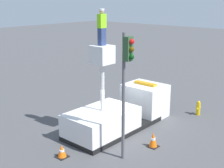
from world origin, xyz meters
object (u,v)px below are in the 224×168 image
traffic_light_pole (126,73)px  bucket_truck (120,113)px  traffic_cone_rear (62,151)px  traffic_cone_curbside (153,140)px  worker (102,27)px  fire_hydrant (198,108)px

traffic_light_pole → bucket_truck: bearing=43.5°
traffic_cone_rear → traffic_cone_curbside: traffic_cone_curbside is taller
bucket_truck → traffic_cone_curbside: size_ratio=8.90×
bucket_truck → traffic_cone_rear: bucket_truck is taller
worker → fire_hydrant: size_ratio=1.94×
worker → traffic_cone_rear: 6.11m
traffic_cone_rear → traffic_light_pole: bearing=-52.6°
worker → fire_hydrant: worker is taller
traffic_cone_rear → traffic_cone_curbside: size_ratio=0.78×
traffic_light_pole → traffic_cone_curbside: 4.06m
bucket_truck → worker: 4.99m
worker → traffic_cone_curbside: size_ratio=2.32×
bucket_truck → traffic_cone_curbside: 2.90m
fire_hydrant → traffic_cone_rear: fire_hydrant is taller
traffic_light_pole → traffic_cone_rear: size_ratio=9.58×
traffic_cone_rear → traffic_cone_curbside: (3.58, -2.53, 0.08)m
worker → traffic_light_pole: (-1.19, -2.49, -1.65)m
bucket_truck → traffic_light_pole: (-2.62, -2.49, 3.13)m
fire_hydrant → traffic_cone_rear: size_ratio=1.53×
bucket_truck → worker: bearing=180.0°
traffic_light_pole → traffic_cone_curbside: traffic_light_pole is taller
worker → traffic_cone_curbside: worker is taller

